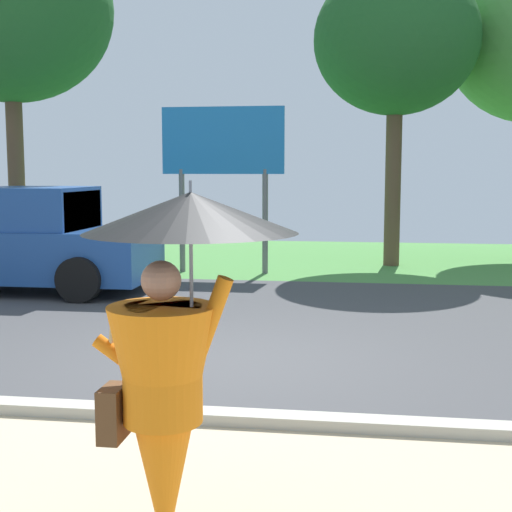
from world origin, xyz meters
The scene contains 6 objects.
ground_plane centered at (0.00, 2.95, -0.05)m, with size 40.00×22.00×0.20m.
monk_pedestrian centered at (0.54, -4.19, 1.17)m, with size 1.16×1.16×2.13m.
pickup_truck centered at (-4.72, 4.25, 0.87)m, with size 5.20×2.28×1.88m.
roadside_billboard centered at (-1.35, 7.02, 2.55)m, with size 2.60×0.12×3.50m.
tree_left_far centered at (-5.99, 7.01, 5.62)m, with size 4.41×4.41×7.65m.
tree_right_mid centered at (2.26, 8.73, 5.04)m, with size 3.67×3.67×6.74m.
Camera 1 is at (1.56, -7.90, 2.19)m, focal length 50.19 mm.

